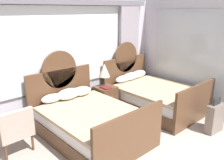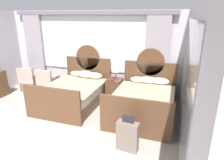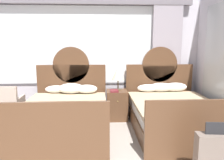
{
  "view_description": "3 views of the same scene",
  "coord_description": "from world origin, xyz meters",
  "px_view_note": "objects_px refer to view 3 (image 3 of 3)",
  "views": [
    {
      "loc": [
        -2.56,
        -0.33,
        2.47
      ],
      "look_at": [
        0.61,
        3.14,
        1.05
      ],
      "focal_mm": 37.62,
      "sensor_mm": 36.0,
      "label": 1
    },
    {
      "loc": [
        2.72,
        -1.71,
        2.55
      ],
      "look_at": [
        1.13,
        3.11,
        0.86
      ],
      "focal_mm": 31.32,
      "sensor_mm": 36.0,
      "label": 2
    },
    {
      "loc": [
        0.61,
        -0.88,
        1.68
      ],
      "look_at": [
        0.81,
        2.73,
        1.07
      ],
      "focal_mm": 34.48,
      "sensor_mm": 36.0,
      "label": 3
    }
  ],
  "objects_px": {
    "bed_near_window": "(66,115)",
    "bed_near_mirror": "(172,113)",
    "table_lamp_on_nightstand": "(118,73)",
    "book_on_nightstand": "(114,91)",
    "nightstand_between_beds": "(117,105)",
    "suitcase_on_floor": "(213,157)",
    "armchair_by_window_left": "(6,104)"
  },
  "relations": [
    {
      "from": "bed_near_mirror",
      "to": "book_on_nightstand",
      "type": "bearing_deg",
      "value": 151.88
    },
    {
      "from": "bed_near_mirror",
      "to": "armchair_by_window_left",
      "type": "relative_size",
      "value": 2.61
    },
    {
      "from": "armchair_by_window_left",
      "to": "book_on_nightstand",
      "type": "bearing_deg",
      "value": 3.33
    },
    {
      "from": "bed_near_mirror",
      "to": "bed_near_window",
      "type": "bearing_deg",
      "value": 179.95
    },
    {
      "from": "nightstand_between_beds",
      "to": "armchair_by_window_left",
      "type": "xyz_separation_m",
      "value": [
        -2.33,
        -0.22,
        0.13
      ]
    },
    {
      "from": "table_lamp_on_nightstand",
      "to": "book_on_nightstand",
      "type": "distance_m",
      "value": 0.42
    },
    {
      "from": "nightstand_between_beds",
      "to": "suitcase_on_floor",
      "type": "relative_size",
      "value": 0.87
    },
    {
      "from": "bed_near_window",
      "to": "armchair_by_window_left",
      "type": "xyz_separation_m",
      "value": [
        -1.29,
        0.46,
        0.11
      ]
    },
    {
      "from": "bed_near_mirror",
      "to": "table_lamp_on_nightstand",
      "type": "distance_m",
      "value": 1.44
    },
    {
      "from": "table_lamp_on_nightstand",
      "to": "armchair_by_window_left",
      "type": "xyz_separation_m",
      "value": [
        -2.36,
        -0.29,
        -0.59
      ]
    },
    {
      "from": "nightstand_between_beds",
      "to": "suitcase_on_floor",
      "type": "distance_m",
      "value": 2.51
    },
    {
      "from": "table_lamp_on_nightstand",
      "to": "book_on_nightstand",
      "type": "xyz_separation_m",
      "value": [
        -0.1,
        -0.16,
        -0.37
      ]
    },
    {
      "from": "table_lamp_on_nightstand",
      "to": "armchair_by_window_left",
      "type": "bearing_deg",
      "value": -172.94
    },
    {
      "from": "table_lamp_on_nightstand",
      "to": "book_on_nightstand",
      "type": "bearing_deg",
      "value": -121.26
    },
    {
      "from": "book_on_nightstand",
      "to": "armchair_by_window_left",
      "type": "xyz_separation_m",
      "value": [
        -2.26,
        -0.13,
        -0.21
      ]
    },
    {
      "from": "nightstand_between_beds",
      "to": "armchair_by_window_left",
      "type": "relative_size",
      "value": 0.78
    },
    {
      "from": "bed_near_window",
      "to": "suitcase_on_floor",
      "type": "relative_size",
      "value": 2.92
    },
    {
      "from": "book_on_nightstand",
      "to": "armchair_by_window_left",
      "type": "bearing_deg",
      "value": -176.67
    },
    {
      "from": "book_on_nightstand",
      "to": "armchair_by_window_left",
      "type": "relative_size",
      "value": 0.31
    },
    {
      "from": "book_on_nightstand",
      "to": "table_lamp_on_nightstand",
      "type": "bearing_deg",
      "value": 58.74
    },
    {
      "from": "bed_near_window",
      "to": "table_lamp_on_nightstand",
      "type": "xyz_separation_m",
      "value": [
        1.06,
        0.75,
        0.7
      ]
    },
    {
      "from": "bed_near_window",
      "to": "bed_near_mirror",
      "type": "bearing_deg",
      "value": -0.05
    },
    {
      "from": "bed_near_window",
      "to": "bed_near_mirror",
      "type": "height_order",
      "value": "same"
    },
    {
      "from": "nightstand_between_beds",
      "to": "table_lamp_on_nightstand",
      "type": "relative_size",
      "value": 1.17
    },
    {
      "from": "bed_near_mirror",
      "to": "table_lamp_on_nightstand",
      "type": "bearing_deg",
      "value": 143.33
    },
    {
      "from": "book_on_nightstand",
      "to": "bed_near_window",
      "type": "bearing_deg",
      "value": -148.65
    },
    {
      "from": "bed_near_window",
      "to": "bed_near_mirror",
      "type": "relative_size",
      "value": 1.0
    },
    {
      "from": "bed_near_mirror",
      "to": "armchair_by_window_left",
      "type": "distance_m",
      "value": 3.4
    },
    {
      "from": "bed_near_mirror",
      "to": "table_lamp_on_nightstand",
      "type": "height_order",
      "value": "bed_near_mirror"
    },
    {
      "from": "table_lamp_on_nightstand",
      "to": "armchair_by_window_left",
      "type": "relative_size",
      "value": 0.66
    },
    {
      "from": "armchair_by_window_left",
      "to": "suitcase_on_floor",
      "type": "xyz_separation_m",
      "value": [
        3.33,
        -2.07,
        -0.15
      ]
    },
    {
      "from": "bed_near_window",
      "to": "armchair_by_window_left",
      "type": "distance_m",
      "value": 1.37
    }
  ]
}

